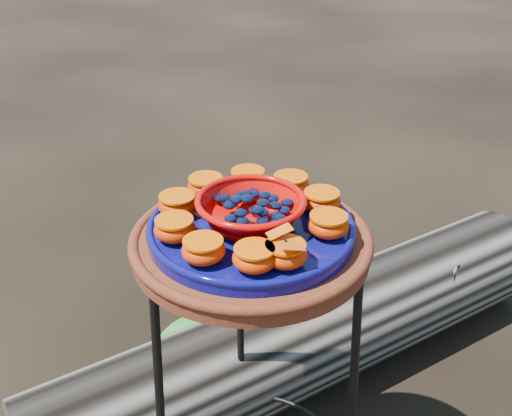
{
  "coord_description": "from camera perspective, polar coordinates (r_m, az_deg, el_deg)",
  "views": [
    {
      "loc": [
        -0.11,
        -0.94,
        1.32
      ],
      "look_at": [
        0.01,
        0.0,
        0.79
      ],
      "focal_mm": 45.0,
      "sensor_mm": 36.0,
      "label": 1
    }
  ],
  "objects": [
    {
      "name": "plant_stand",
      "position": [
        1.35,
        -0.39,
        -16.46
      ],
      "size": [
        0.44,
        0.44,
        0.7
      ],
      "primitive_type": null,
      "color": "black",
      "rests_on": "ground"
    },
    {
      "name": "terracotta_saucer",
      "position": [
        1.12,
        -0.45,
        -3.24
      ],
      "size": [
        0.41,
        0.41,
        0.03
      ],
      "primitive_type": "cylinder",
      "color": "#3C1A05",
      "rests_on": "plant_stand"
    },
    {
      "name": "cobalt_plate",
      "position": [
        1.1,
        -0.46,
        -1.99
      ],
      "size": [
        0.35,
        0.35,
        0.02
      ],
      "primitive_type": "cylinder",
      "color": "#070537",
      "rests_on": "terracotta_saucer"
    },
    {
      "name": "red_bowl",
      "position": [
        1.09,
        -0.47,
        -0.35
      ],
      "size": [
        0.18,
        0.18,
        0.05
      ],
      "primitive_type": null,
      "color": "#C50705",
      "rests_on": "cobalt_plate"
    },
    {
      "name": "glass_gems",
      "position": [
        1.07,
        -0.48,
        1.35
      ],
      "size": [
        0.14,
        0.14,
        0.02
      ],
      "primitive_type": null,
      "color": "black",
      "rests_on": "red_bowl"
    },
    {
      "name": "orange_half_0",
      "position": [
        0.99,
        2.61,
        -4.13
      ],
      "size": [
        0.07,
        0.07,
        0.04
      ],
      "primitive_type": "ellipsoid",
      "color": "red",
      "rests_on": "cobalt_plate"
    },
    {
      "name": "orange_half_1",
      "position": [
        1.07,
        6.44,
        -1.54
      ],
      "size": [
        0.07,
        0.07,
        0.04
      ],
      "primitive_type": "ellipsoid",
      "color": "red",
      "rests_on": "cobalt_plate"
    },
    {
      "name": "orange_half_2",
      "position": [
        1.14,
        5.83,
        0.58
      ],
      "size": [
        0.07,
        0.07,
        0.04
      ],
      "primitive_type": "ellipsoid",
      "color": "red",
      "rests_on": "cobalt_plate"
    },
    {
      "name": "orange_half_3",
      "position": [
        1.19,
        3.09,
        2.06
      ],
      "size": [
        0.07,
        0.07,
        0.04
      ],
      "primitive_type": "ellipsoid",
      "color": "red",
      "rests_on": "cobalt_plate"
    },
    {
      "name": "orange_half_4",
      "position": [
        1.21,
        -0.73,
        2.53
      ],
      "size": [
        0.07,
        0.07,
        0.04
      ],
      "primitive_type": "ellipsoid",
      "color": "red",
      "rests_on": "cobalt_plate"
    },
    {
      "name": "orange_half_5",
      "position": [
        1.18,
        -4.47,
        1.89
      ],
      "size": [
        0.07,
        0.07,
        0.04
      ],
      "primitive_type": "ellipsoid",
      "color": "red",
      "rests_on": "cobalt_plate"
    },
    {
      "name": "orange_half_6",
      "position": [
        1.13,
        -6.99,
        0.28
      ],
      "size": [
        0.07,
        0.07,
        0.04
      ],
      "primitive_type": "ellipsoid",
      "color": "red",
      "rests_on": "cobalt_plate"
    },
    {
      "name": "orange_half_7",
      "position": [
        1.06,
        -7.24,
        -1.88
      ],
      "size": [
        0.07,
        0.07,
        0.04
      ],
      "primitive_type": "ellipsoid",
      "color": "red",
      "rests_on": "cobalt_plate"
    },
    {
      "name": "orange_half_8",
      "position": [
        1.0,
        -4.71,
        -3.79
      ],
      "size": [
        0.07,
        0.07,
        0.04
      ],
      "primitive_type": "ellipsoid",
      "color": "red",
      "rests_on": "cobalt_plate"
    },
    {
      "name": "orange_half_9",
      "position": [
        0.98,
        -0.14,
        -4.5
      ],
      "size": [
        0.07,
        0.07,
        0.04
      ],
      "primitive_type": "ellipsoid",
      "color": "red",
      "rests_on": "cobalt_plate"
    },
    {
      "name": "butterfly",
      "position": [
        0.97,
        2.65,
        -2.83
      ],
      "size": [
        0.09,
        0.07,
        0.01
      ],
      "primitive_type": null,
      "rotation": [
        0.0,
        0.0,
        0.24
      ],
      "color": "#CD560D",
      "rests_on": "orange_half_0"
    },
    {
      "name": "driftwood_log",
      "position": [
        1.81,
        4.68,
        -11.32
      ],
      "size": [
        1.58,
        1.03,
        0.29
      ],
      "primitive_type": null,
      "rotation": [
        0.0,
        0.0,
        0.44
      ],
      "color": "black",
      "rests_on": "ground"
    },
    {
      "name": "foliage_back",
      "position": [
        1.85,
        -3.82,
        -12.68
      ],
      "size": [
        0.34,
        0.34,
        0.17
      ],
      "primitive_type": "ellipsoid",
      "color": "#2C6324",
      "rests_on": "ground"
    }
  ]
}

